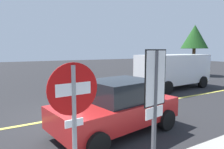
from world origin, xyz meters
name	(u,v)px	position (x,y,z in m)	size (l,w,h in m)	color
ground_plane	(70,117)	(0.00, 0.00, 0.00)	(80.00, 80.00, 0.00)	#262628
lane_marking_centre	(135,106)	(3.00, 0.00, 0.01)	(28.00, 0.16, 0.01)	#E0D14C
stop_sign	(74,114)	(-1.36, -4.35, 1.60)	(0.76, 0.07, 2.34)	gray
speed_limit_sign	(155,93)	(0.08, -4.46, 1.76)	(0.54, 0.10, 2.52)	#4C4C51
white_van	(173,69)	(7.73, 2.15, 1.27)	(5.33, 2.56, 2.20)	white
car_red_crossing	(117,106)	(0.86, -1.96, 0.80)	(4.14, 2.52, 1.59)	red
tree_left_verge	(195,37)	(14.71, 6.00, 3.75)	(2.57, 2.57, 4.94)	#513823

